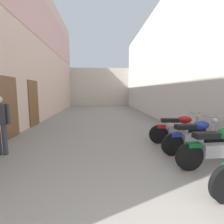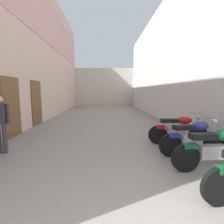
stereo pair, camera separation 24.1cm
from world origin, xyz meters
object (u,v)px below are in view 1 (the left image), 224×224
at_px(motorcycle_fourth, 178,128).
at_px(motorcycle_third, 194,136).
at_px(motorcycle_second, 218,147).
at_px(pedestrian_mid_alley, 0,121).

bearing_deg(motorcycle_fourth, motorcycle_third, -90.00).
distance_m(motorcycle_third, motorcycle_fourth, 0.89).
bearing_deg(motorcycle_third, motorcycle_second, -90.00).
height_order(motorcycle_third, motorcycle_fourth, same).
distance_m(motorcycle_second, motorcycle_fourth, 1.76).
relative_size(motorcycle_third, pedestrian_mid_alley, 1.18).
bearing_deg(motorcycle_second, pedestrian_mid_alley, 166.64).
bearing_deg(motorcycle_second, motorcycle_third, 90.00).
bearing_deg(pedestrian_mid_alley, motorcycle_fourth, 6.08).
xyz_separation_m(motorcycle_second, motorcycle_third, (-0.00, 0.87, 0.00)).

